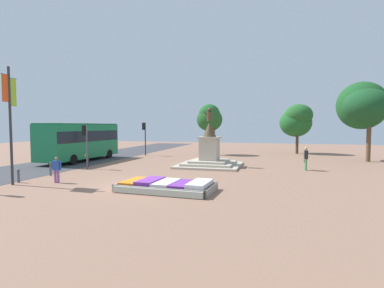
{
  "coord_description": "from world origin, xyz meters",
  "views": [
    {
      "loc": [
        7.31,
        -15.17,
        3.36
      ],
      "look_at": [
        1.95,
        4.02,
        2.13
      ],
      "focal_mm": 28.0,
      "sensor_mm": 36.0,
      "label": 1
    }
  ],
  "objects_px": {
    "banner_pole": "(10,120)",
    "kerb_bollard_mid_b": "(50,169)",
    "flower_planter": "(167,186)",
    "pedestrian_with_handbag": "(306,157)",
    "kerb_bollard_north": "(88,161)",
    "kerb_bollard_mid_a": "(18,175)",
    "city_bus": "(80,140)",
    "traffic_light_far_corner": "(144,133)",
    "traffic_light_mid_block": "(85,139)",
    "statue_monument": "(209,155)",
    "pedestrian_near_planter": "(57,168)"
  },
  "relations": [
    {
      "from": "kerb_bollard_mid_a",
      "to": "banner_pole",
      "type": "bearing_deg",
      "value": -71.68
    },
    {
      "from": "statue_monument",
      "to": "pedestrian_near_planter",
      "type": "height_order",
      "value": "statue_monument"
    },
    {
      "from": "pedestrian_near_planter",
      "to": "kerb_bollard_mid_a",
      "type": "xyz_separation_m",
      "value": [
        -2.2,
        -0.57,
        -0.44
      ]
    },
    {
      "from": "city_bus",
      "to": "kerb_bollard_mid_b",
      "type": "distance_m",
      "value": 8.55
    },
    {
      "from": "pedestrian_near_planter",
      "to": "kerb_bollard_mid_a",
      "type": "height_order",
      "value": "pedestrian_near_planter"
    },
    {
      "from": "banner_pole",
      "to": "kerb_bollard_mid_b",
      "type": "height_order",
      "value": "banner_pole"
    },
    {
      "from": "pedestrian_near_planter",
      "to": "city_bus",
      "type": "bearing_deg",
      "value": 119.29
    },
    {
      "from": "flower_planter",
      "to": "pedestrian_with_handbag",
      "type": "bearing_deg",
      "value": 51.35
    },
    {
      "from": "city_bus",
      "to": "pedestrian_with_handbag",
      "type": "height_order",
      "value": "city_bus"
    },
    {
      "from": "banner_pole",
      "to": "flower_planter",
      "type": "bearing_deg",
      "value": 5.42
    },
    {
      "from": "traffic_light_far_corner",
      "to": "city_bus",
      "type": "height_order",
      "value": "traffic_light_far_corner"
    },
    {
      "from": "flower_planter",
      "to": "traffic_light_mid_block",
      "type": "bearing_deg",
      "value": 146.83
    },
    {
      "from": "pedestrian_near_planter",
      "to": "kerb_bollard_mid_b",
      "type": "distance_m",
      "value": 2.9
    },
    {
      "from": "pedestrian_with_handbag",
      "to": "kerb_bollard_mid_a",
      "type": "bearing_deg",
      "value": -149.89
    },
    {
      "from": "statue_monument",
      "to": "kerb_bollard_north",
      "type": "relative_size",
      "value": 5.15
    },
    {
      "from": "statue_monument",
      "to": "traffic_light_mid_block",
      "type": "distance_m",
      "value": 9.92
    },
    {
      "from": "pedestrian_with_handbag",
      "to": "statue_monument",
      "type": "bearing_deg",
      "value": 177.75
    },
    {
      "from": "flower_planter",
      "to": "traffic_light_mid_block",
      "type": "xyz_separation_m",
      "value": [
        -8.85,
        5.78,
        2.1
      ]
    },
    {
      "from": "statue_monument",
      "to": "city_bus",
      "type": "distance_m",
      "value": 12.59
    },
    {
      "from": "pedestrian_with_handbag",
      "to": "banner_pole",
      "type": "bearing_deg",
      "value": -148.05
    },
    {
      "from": "traffic_light_mid_block",
      "to": "city_bus",
      "type": "xyz_separation_m",
      "value": [
        -3.56,
        4.22,
        -0.3
      ]
    },
    {
      "from": "banner_pole",
      "to": "kerb_bollard_mid_a",
      "type": "bearing_deg",
      "value": 108.32
    },
    {
      "from": "statue_monument",
      "to": "city_bus",
      "type": "height_order",
      "value": "statue_monument"
    },
    {
      "from": "flower_planter",
      "to": "statue_monument",
      "type": "distance_m",
      "value": 9.8
    },
    {
      "from": "kerb_bollard_mid_a",
      "to": "kerb_bollard_north",
      "type": "xyz_separation_m",
      "value": [
        0.0,
        6.79,
        0.08
      ]
    },
    {
      "from": "traffic_light_far_corner",
      "to": "city_bus",
      "type": "relative_size",
      "value": 0.4
    },
    {
      "from": "flower_planter",
      "to": "kerb_bollard_mid_a",
      "type": "xyz_separation_m",
      "value": [
        -9.19,
        -0.24,
        0.19
      ]
    },
    {
      "from": "pedestrian_with_handbag",
      "to": "kerb_bollard_north",
      "type": "height_order",
      "value": "pedestrian_with_handbag"
    },
    {
      "from": "kerb_bollard_mid_a",
      "to": "kerb_bollard_north",
      "type": "distance_m",
      "value": 6.79
    },
    {
      "from": "traffic_light_far_corner",
      "to": "pedestrian_with_handbag",
      "type": "distance_m",
      "value": 17.73
    },
    {
      "from": "statue_monument",
      "to": "kerb_bollard_mid_b",
      "type": "xyz_separation_m",
      "value": [
        -9.23,
        -7.51,
        -0.46
      ]
    },
    {
      "from": "city_bus",
      "to": "pedestrian_with_handbag",
      "type": "relative_size",
      "value": 5.2
    },
    {
      "from": "kerb_bollard_north",
      "to": "kerb_bollard_mid_a",
      "type": "bearing_deg",
      "value": -90.02
    },
    {
      "from": "city_bus",
      "to": "banner_pole",
      "type": "bearing_deg",
      "value": -72.5
    },
    {
      "from": "traffic_light_far_corner",
      "to": "city_bus",
      "type": "xyz_separation_m",
      "value": [
        -3.71,
        -6.31,
        -0.54
      ]
    },
    {
      "from": "pedestrian_near_planter",
      "to": "kerb_bollard_north",
      "type": "xyz_separation_m",
      "value": [
        -2.2,
        6.22,
        -0.36
      ]
    },
    {
      "from": "city_bus",
      "to": "traffic_light_mid_block",
      "type": "bearing_deg",
      "value": -49.82
    },
    {
      "from": "banner_pole",
      "to": "city_bus",
      "type": "bearing_deg",
      "value": 107.5
    },
    {
      "from": "flower_planter",
      "to": "kerb_bollard_north",
      "type": "bearing_deg",
      "value": 144.51
    },
    {
      "from": "flower_planter",
      "to": "city_bus",
      "type": "height_order",
      "value": "city_bus"
    },
    {
      "from": "statue_monument",
      "to": "pedestrian_with_handbag",
      "type": "relative_size",
      "value": 2.87
    },
    {
      "from": "flower_planter",
      "to": "kerb_bollard_north",
      "type": "height_order",
      "value": "kerb_bollard_north"
    },
    {
      "from": "traffic_light_mid_block",
      "to": "kerb_bollard_mid_b",
      "type": "bearing_deg",
      "value": -94.21
    },
    {
      "from": "flower_planter",
      "to": "kerb_bollard_mid_a",
      "type": "bearing_deg",
      "value": -178.49
    },
    {
      "from": "pedestrian_with_handbag",
      "to": "flower_planter",
      "type": "bearing_deg",
      "value": -128.65
    },
    {
      "from": "flower_planter",
      "to": "pedestrian_near_planter",
      "type": "distance_m",
      "value": 7.02
    },
    {
      "from": "kerb_bollard_mid_b",
      "to": "banner_pole",
      "type": "bearing_deg",
      "value": -87.79
    },
    {
      "from": "kerb_bollard_mid_a",
      "to": "kerb_bollard_mid_b",
      "type": "height_order",
      "value": "kerb_bollard_mid_b"
    },
    {
      "from": "banner_pole",
      "to": "kerb_bollard_mid_a",
      "type": "xyz_separation_m",
      "value": [
        -0.2,
        0.61,
        -3.22
      ]
    },
    {
      "from": "kerb_bollard_mid_a",
      "to": "kerb_bollard_mid_b",
      "type": "distance_m",
      "value": 2.51
    }
  ]
}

